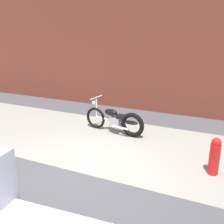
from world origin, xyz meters
TOP-DOWN VIEW (x-y plane):
  - ground_plane at (0.00, 0.00)m, footprint 80.00×80.00m
  - sidewalk_slab at (0.00, 1.75)m, footprint 36.00×3.50m
  - brick_building_wall at (0.00, 5.20)m, footprint 36.00×0.50m
  - motorcycle_black at (-0.05, 2.42)m, footprint 2.00×0.63m
  - fire_hydrant at (2.72, 1.15)m, footprint 0.22×0.22m

SIDE VIEW (x-z plane):
  - ground_plane at x=0.00m, z-range 0.00..0.00m
  - sidewalk_slab at x=0.00m, z-range 0.00..0.01m
  - motorcycle_black at x=-0.05m, z-range -0.12..0.91m
  - fire_hydrant at x=2.72m, z-range 0.00..0.84m
  - brick_building_wall at x=0.00m, z-range 0.00..5.25m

